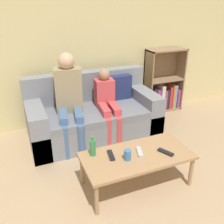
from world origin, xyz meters
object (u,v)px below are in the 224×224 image
Objects in this scene: person_child at (107,101)px; bottle at (93,147)px; coffee_table at (137,157)px; person_adult at (69,95)px; couch at (93,116)px; cup_near at (127,155)px; tv_remote_2 at (140,152)px; bookshelf at (163,88)px; tv_remote_1 at (166,152)px; tv_remote_0 at (111,155)px.

person_child is 4.43× the size of bottle.
person_adult is at bearing 110.47° from coffee_table.
person_child is (0.09, 1.06, 0.21)m from coffee_table.
couch is 0.53m from person_adult.
person_adult is 11.48× the size of cup_near.
person_adult is at bearing 129.98° from tv_remote_2.
person_adult is 1.22m from tv_remote_2.
bottle is at bearing 179.90° from tv_remote_2.
bookshelf is 0.88× the size of person_adult.
bottle reaches higher than tv_remote_1.
cup_near is 0.18m from tv_remote_0.
bookshelf is 10.07× the size of cup_near.
person_child is at bearing 78.98° from cup_near.
tv_remote_1 is at bearing -74.45° from couch.
tv_remote_0 is at bearing 163.51° from coffee_table.
bottle is (-0.70, 0.25, 0.08)m from tv_remote_1.
person_child reaches higher than cup_near.
bottle is at bearing -140.74° from bookshelf.
tv_remote_0 and tv_remote_2 have the same top height.
bottle is (-0.46, 0.14, 0.08)m from tv_remote_2.
cup_near is at bearing -144.10° from tv_remote_2.
cup_near is at bearing -164.38° from coffee_table.
bookshelf is at bearing 32.43° from tv_remote_1.
tv_remote_1 is 0.75m from bottle.
bookshelf is 6.03× the size of tv_remote_2.
bookshelf reaches higher than couch.
tv_remote_1 is at bearing -7.26° from cup_near.
bookshelf is at bearing 68.00° from tv_remote_2.
person_adult reaches higher than tv_remote_1.
tv_remote_1 is (0.35, -1.27, 0.09)m from couch.
tv_remote_2 is (0.04, 0.02, 0.05)m from coffee_table.
tv_remote_2 is (0.29, -0.06, 0.00)m from tv_remote_0.
tv_remote_1 is at bearing -74.36° from person_child.
bottle is (-0.42, 0.16, 0.13)m from coffee_table.
couch is 1.23m from cup_near.
bookshelf reaches higher than tv_remote_0.
bottle reaches higher than tv_remote_0.
tv_remote_2 is at bearing -1.24° from tv_remote_0.
couch is at bearing 112.87° from tv_remote_2.
bottle reaches higher than cup_near.
coffee_table is 6.36× the size of tv_remote_2.
person_adult is 0.52m from person_child.
coffee_table is at bearing -86.49° from couch.
person_adult is at bearing -167.08° from couch.
person_child reaches higher than tv_remote_1.
bottle is at bearing 145.55° from cup_near.
tv_remote_1 is 0.99× the size of tv_remote_2.
tv_remote_0 is at bearing 137.55° from tv_remote_1.
bookshelf is at bearing 29.09° from person_child.
couch is at bearing 148.89° from person_child.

